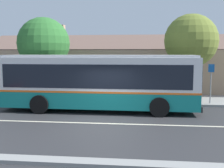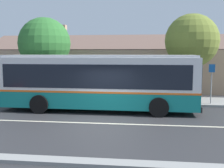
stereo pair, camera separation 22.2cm
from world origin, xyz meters
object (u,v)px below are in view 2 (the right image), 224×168
object	(u,v)px
bench_by_building	(19,92)
bench_down_street	(83,92)
street_tree_primary	(192,41)
bus_stop_sign	(211,79)
street_tree_secondary	(44,45)
transit_bus	(98,81)

from	to	relation	value
bench_by_building	bench_down_street	distance (m)	4.36
street_tree_primary	bus_stop_sign	size ratio (longest dim) A/B	2.41
street_tree_secondary	bus_stop_sign	size ratio (longest dim) A/B	2.36
bus_stop_sign	street_tree_primary	bearing A→B (deg)	117.71
bench_down_street	street_tree_secondary	world-z (taller)	street_tree_secondary
bench_by_building	bus_stop_sign	size ratio (longest dim) A/B	0.78
street_tree_secondary	bench_down_street	bearing A→B (deg)	-11.69
bench_by_building	street_tree_secondary	world-z (taller)	street_tree_secondary
street_tree_secondary	transit_bus	bearing A→B (deg)	-39.22
bench_down_street	bus_stop_sign	xyz separation A→B (m)	(8.12, -0.96, 1.07)
bench_down_street	bus_stop_sign	world-z (taller)	bus_stop_sign
transit_bus	bus_stop_sign	bearing A→B (deg)	17.74
bench_by_building	bus_stop_sign	xyz separation A→B (m)	(12.43, -0.36, 1.06)
street_tree_secondary	bus_stop_sign	xyz separation A→B (m)	(11.02, -1.57, -2.12)
street_tree_primary	street_tree_secondary	distance (m)	10.08
bench_by_building	bench_down_street	bearing A→B (deg)	7.94
bench_by_building	bench_down_street	xyz separation A→B (m)	(4.32, 0.60, -0.00)
transit_bus	street_tree_primary	xyz separation A→B (m)	(5.59, 3.90, 2.33)
transit_bus	bench_by_building	distance (m)	6.48
transit_bus	street_tree_secondary	bearing A→B (deg)	140.78
street_tree_primary	bus_stop_sign	bearing A→B (deg)	-62.29
street_tree_primary	street_tree_secondary	size ratio (longest dim) A/B	1.02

